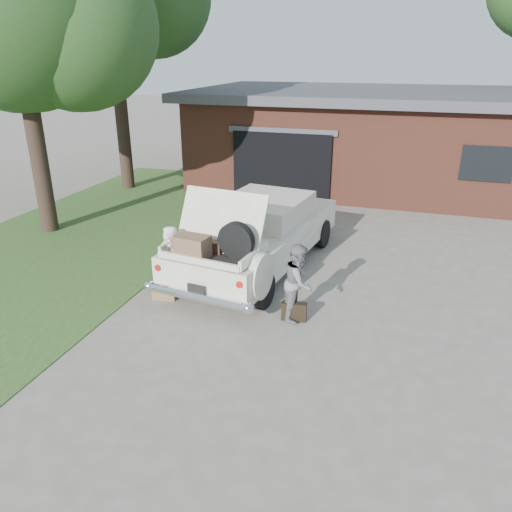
% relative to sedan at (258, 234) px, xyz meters
% --- Properties ---
extents(ground, '(90.00, 90.00, 0.00)m').
position_rel_sedan_xyz_m(ground, '(0.60, -2.59, -0.79)').
color(ground, gray).
rests_on(ground, ground).
extents(grass_strip, '(6.00, 16.00, 0.02)m').
position_rel_sedan_xyz_m(grass_strip, '(-4.90, 0.41, -0.78)').
color(grass_strip, '#2D4C1E').
rests_on(grass_strip, ground).
extents(house, '(12.80, 7.80, 3.30)m').
position_rel_sedan_xyz_m(house, '(1.58, 8.88, 0.88)').
color(house, brown).
rests_on(house, ground).
extents(tree_left, '(6.12, 5.32, 8.43)m').
position_rel_sedan_xyz_m(tree_left, '(-6.07, 0.63, 4.74)').
color(tree_left, '#38281E').
rests_on(tree_left, ground).
extents(sedan, '(2.74, 5.57, 2.11)m').
position_rel_sedan_xyz_m(sedan, '(0.00, 0.00, 0.00)').
color(sedan, white).
rests_on(sedan, ground).
extents(woman_left, '(0.41, 0.57, 1.49)m').
position_rel_sedan_xyz_m(woman_left, '(-1.15, -2.02, -0.04)').
color(woman_left, white).
rests_on(woman_left, ground).
extents(woman_right, '(0.57, 0.72, 1.43)m').
position_rel_sedan_xyz_m(woman_right, '(1.42, -2.03, -0.07)').
color(woman_right, slate).
rests_on(woman_right, ground).
extents(suitcase_left, '(0.47, 0.22, 0.35)m').
position_rel_sedan_xyz_m(suitcase_left, '(-1.26, -2.13, -0.61)').
color(suitcase_left, '#946E4B').
rests_on(suitcase_left, ground).
extents(suitcase_right, '(0.47, 0.19, 0.35)m').
position_rel_sedan_xyz_m(suitcase_right, '(1.37, -2.16, -0.61)').
color(suitcase_right, black).
rests_on(suitcase_right, ground).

